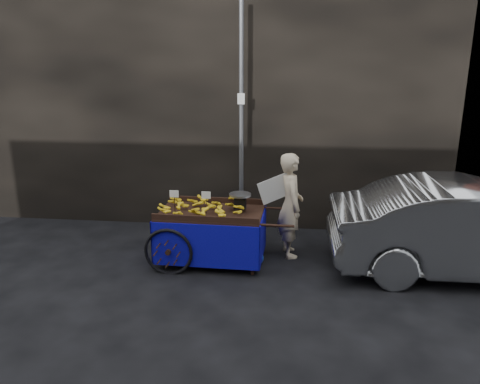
# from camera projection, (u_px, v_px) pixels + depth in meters

# --- Properties ---
(ground) EXTENTS (80.00, 80.00, 0.00)m
(ground) POSITION_uv_depth(u_px,v_px,m) (213.00, 261.00, 7.32)
(ground) COLOR black
(ground) RESTS_ON ground
(building_wall) EXTENTS (13.50, 2.00, 5.00)m
(building_wall) POSITION_uv_depth(u_px,v_px,m) (253.00, 88.00, 9.06)
(building_wall) COLOR black
(building_wall) RESTS_ON ground
(street_pole) EXTENTS (0.12, 0.10, 4.00)m
(street_pole) POSITION_uv_depth(u_px,v_px,m) (241.00, 122.00, 7.97)
(street_pole) COLOR slate
(street_pole) RESTS_ON ground
(banana_cart) EXTENTS (2.20, 1.12, 1.18)m
(banana_cart) POSITION_uv_depth(u_px,v_px,m) (208.00, 217.00, 7.14)
(banana_cart) COLOR black
(banana_cart) RESTS_ON ground
(vendor) EXTENTS (0.79, 0.68, 1.67)m
(vendor) POSITION_uv_depth(u_px,v_px,m) (290.00, 205.00, 7.35)
(vendor) COLOR beige
(vendor) RESTS_ON ground
(plastic_bag) EXTENTS (0.26, 0.21, 0.23)m
(plastic_bag) POSITION_uv_depth(u_px,v_px,m) (255.00, 258.00, 7.14)
(plastic_bag) COLOR #1633AB
(plastic_bag) RESTS_ON ground
(parked_car) EXTENTS (4.18, 1.51, 1.37)m
(parked_car) POSITION_uv_depth(u_px,v_px,m) (477.00, 230.00, 6.72)
(parked_car) COLOR #A9ACB0
(parked_car) RESTS_ON ground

